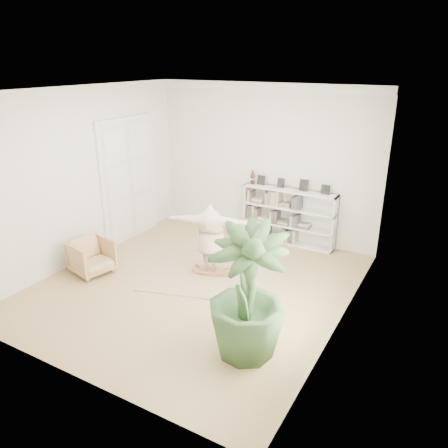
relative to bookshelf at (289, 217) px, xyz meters
name	(u,v)px	position (x,y,z in m)	size (l,w,h in m)	color
floor	(196,285)	(-0.74, -2.82, -0.64)	(6.00, 6.00, 0.00)	#A08252
room_shell	(266,86)	(-0.74, 0.12, 2.87)	(6.00, 6.00, 6.00)	silver
doors	(128,181)	(-3.45, -1.52, 0.76)	(0.09, 1.78, 2.92)	white
bookshelf	(289,217)	(0.00, 0.00, 0.00)	(2.20, 0.35, 1.64)	silver
armchair	(92,257)	(-2.86, -3.41, -0.29)	(0.74, 0.76, 0.69)	tan
rug	(211,273)	(-0.73, -2.29, -0.63)	(2.50, 2.00, 0.02)	tan
rocker_board	(211,271)	(-0.73, -2.29, -0.57)	(0.56, 0.43, 0.11)	#8F5B39
person	(211,236)	(-0.73, -2.29, 0.19)	(1.72, 0.47, 1.40)	#BFAA8F
houseplant	(247,293)	(1.02, -4.20, 0.37)	(1.13, 1.13, 2.01)	#2E5028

